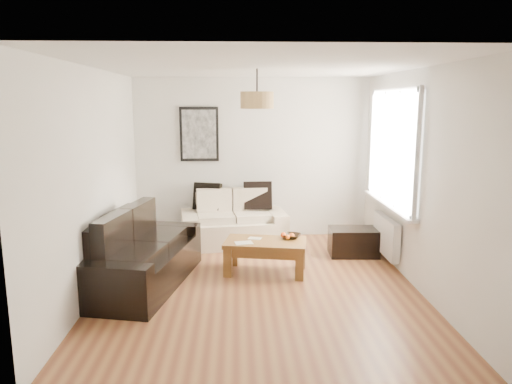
{
  "coord_description": "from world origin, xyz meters",
  "views": [
    {
      "loc": [
        -0.25,
        -5.55,
        2.2
      ],
      "look_at": [
        0.0,
        0.6,
        1.05
      ],
      "focal_mm": 33.61,
      "sensor_mm": 36.0,
      "label": 1
    }
  ],
  "objects_px": {
    "loveseat_cream": "(233,219)",
    "sofa_leather": "(140,251)",
    "coffee_table": "(265,257)",
    "ottoman": "(354,242)"
  },
  "relations": [
    {
      "from": "loveseat_cream",
      "to": "sofa_leather",
      "type": "distance_m",
      "value": 2.03
    },
    {
      "from": "loveseat_cream",
      "to": "ottoman",
      "type": "distance_m",
      "value": 1.89
    },
    {
      "from": "ottoman",
      "to": "loveseat_cream",
      "type": "bearing_deg",
      "value": 159.61
    },
    {
      "from": "loveseat_cream",
      "to": "sofa_leather",
      "type": "height_order",
      "value": "sofa_leather"
    },
    {
      "from": "sofa_leather",
      "to": "loveseat_cream",
      "type": "bearing_deg",
      "value": -21.84
    },
    {
      "from": "coffee_table",
      "to": "ottoman",
      "type": "relative_size",
      "value": 1.5
    },
    {
      "from": "loveseat_cream",
      "to": "coffee_table",
      "type": "distance_m",
      "value": 1.41
    },
    {
      "from": "loveseat_cream",
      "to": "coffee_table",
      "type": "relative_size",
      "value": 1.53
    },
    {
      "from": "ottoman",
      "to": "sofa_leather",
      "type": "bearing_deg",
      "value": -160.24
    },
    {
      "from": "sofa_leather",
      "to": "coffee_table",
      "type": "xyz_separation_m",
      "value": [
        1.55,
        0.36,
        -0.21
      ]
    }
  ]
}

